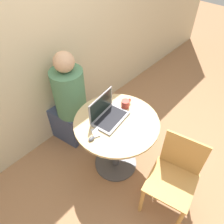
# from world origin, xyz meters

# --- Properties ---
(ground_plane) EXTENTS (12.00, 12.00, 0.00)m
(ground_plane) POSITION_xyz_m (0.00, 0.00, 0.00)
(ground_plane) COLOR #9E704C
(back_wall) EXTENTS (7.00, 0.05, 2.60)m
(back_wall) POSITION_xyz_m (0.00, 0.91, 1.30)
(back_wall) COLOR beige
(back_wall) RESTS_ON ground_plane
(round_table) EXTENTS (0.82, 0.82, 0.71)m
(round_table) POSITION_xyz_m (0.00, 0.00, 0.51)
(round_table) COLOR #4C4C51
(round_table) RESTS_ON ground_plane
(laptop) EXTENTS (0.38, 0.27, 0.24)m
(laptop) POSITION_xyz_m (-0.02, 0.10, 0.76)
(laptop) COLOR gray
(laptop) RESTS_ON round_table
(cell_phone) EXTENTS (0.09, 0.11, 0.02)m
(cell_phone) POSITION_xyz_m (-0.24, 0.04, 0.72)
(cell_phone) COLOR silver
(cell_phone) RESTS_ON round_table
(computer_mouse) EXTENTS (0.06, 0.04, 0.03)m
(computer_mouse) POSITION_xyz_m (-0.31, 0.02, 0.73)
(computer_mouse) COLOR #4C4C51
(computer_mouse) RESTS_ON round_table
(coffee_cup) EXTENTS (0.12, 0.08, 0.08)m
(coffee_cup) POSITION_xyz_m (0.22, 0.07, 0.75)
(coffee_cup) COLOR #B2382D
(coffee_cup) RESTS_ON round_table
(chair_empty) EXTENTS (0.47, 0.47, 0.84)m
(chair_empty) POSITION_xyz_m (0.03, -0.66, 0.44)
(chair_empty) COLOR tan
(chair_empty) RESTS_ON ground_plane
(person_seated) EXTENTS (0.40, 0.56, 1.21)m
(person_seated) POSITION_xyz_m (-0.04, 0.71, 0.50)
(person_seated) COLOR #3D4766
(person_seated) RESTS_ON ground_plane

